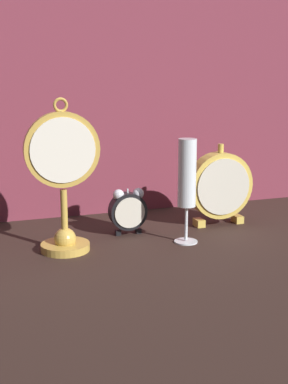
{
  "coord_description": "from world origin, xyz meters",
  "views": [
    {
      "loc": [
        -0.38,
        -1.01,
        0.37
      ],
      "look_at": [
        0.0,
        0.08,
        0.11
      ],
      "focal_mm": 50.0,
      "sensor_mm": 36.0,
      "label": 1
    }
  ],
  "objects_px": {
    "alarm_clock_twin_bell": "(128,209)",
    "champagne_flute": "(187,180)",
    "pocket_watch_on_stand": "(63,184)",
    "mantel_clock_silver": "(220,186)"
  },
  "relations": [
    {
      "from": "alarm_clock_twin_bell",
      "to": "champagne_flute",
      "type": "bearing_deg",
      "value": -43.53
    },
    {
      "from": "mantel_clock_silver",
      "to": "champagne_flute",
      "type": "xyz_separation_m",
      "value": [
        -0.13,
        -0.1,
        0.04
      ]
    },
    {
      "from": "pocket_watch_on_stand",
      "to": "mantel_clock_silver",
      "type": "xyz_separation_m",
      "value": [
        0.39,
        0.07,
        -0.05
      ]
    },
    {
      "from": "alarm_clock_twin_bell",
      "to": "champagne_flute",
      "type": "xyz_separation_m",
      "value": [
        0.1,
        -0.1,
        0.08
      ]
    },
    {
      "from": "mantel_clock_silver",
      "to": "pocket_watch_on_stand",
      "type": "bearing_deg",
      "value": -169.69
    },
    {
      "from": "pocket_watch_on_stand",
      "to": "alarm_clock_twin_bell",
      "type": "distance_m",
      "value": 0.19
    },
    {
      "from": "alarm_clock_twin_bell",
      "to": "mantel_clock_silver",
      "type": "height_order",
      "value": "mantel_clock_silver"
    },
    {
      "from": "alarm_clock_twin_bell",
      "to": "mantel_clock_silver",
      "type": "bearing_deg",
      "value": 1.1
    },
    {
      "from": "alarm_clock_twin_bell",
      "to": "pocket_watch_on_stand",
      "type": "bearing_deg",
      "value": -157.06
    },
    {
      "from": "alarm_clock_twin_bell",
      "to": "champagne_flute",
      "type": "relative_size",
      "value": 0.47
    }
  ]
}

